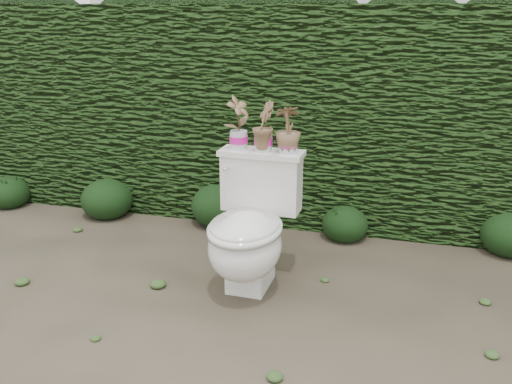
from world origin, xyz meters
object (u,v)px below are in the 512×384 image
(toilet, at_px, (249,232))
(potted_plant_left, at_px, (238,124))
(potted_plant_right, at_px, (288,131))
(potted_plant_center, at_px, (263,128))

(toilet, relative_size, potted_plant_left, 2.58)
(toilet, xyz_separation_m, potted_plant_right, (0.17, 0.23, 0.55))
(toilet, relative_size, potted_plant_right, 2.97)
(potted_plant_center, xyz_separation_m, potted_plant_right, (0.15, -0.01, -0.01))
(potted_plant_center, bearing_deg, potted_plant_left, 83.87)
(toilet, xyz_separation_m, potted_plant_center, (0.02, 0.24, 0.56))
(potted_plant_center, relative_size, potted_plant_right, 1.06)
(potted_plant_right, bearing_deg, potted_plant_left, -25.30)
(toilet, relative_size, potted_plant_center, 2.81)
(toilet, height_order, potted_plant_center, potted_plant_center)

